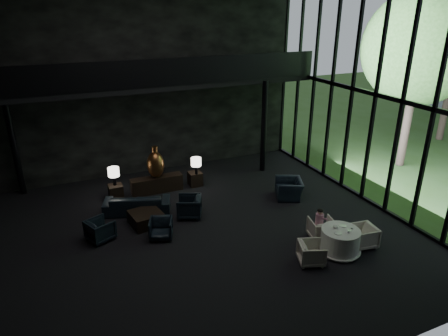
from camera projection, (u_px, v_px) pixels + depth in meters
name	position (u px, v px, depth m)	size (l,w,h in m)	color
floor	(191.00, 236.00, 12.81)	(14.00, 12.00, 0.02)	black
wall_back	(140.00, 81.00, 16.39)	(14.00, 0.04, 8.00)	black
wall_front	(311.00, 203.00, 6.22)	(14.00, 0.04, 8.00)	black
curtain_wall	(376.00, 94.00, 13.90)	(0.20, 12.00, 8.00)	black
mezzanine_back	(170.00, 83.00, 15.92)	(12.00, 2.00, 0.25)	black
railing_back	(177.00, 71.00, 14.85)	(12.00, 0.06, 1.00)	black
column_nw	(14.00, 145.00, 15.02)	(0.24, 0.24, 4.00)	black
column_ne	(264.00, 127.00, 17.24)	(0.24, 0.24, 4.00)	black
tree_near	(420.00, 48.00, 16.65)	(4.80, 4.80, 7.65)	#382D23
console	(157.00, 184.00, 15.76)	(2.02, 0.46, 0.64)	black
bronze_urn	(156.00, 164.00, 15.44)	(0.67, 0.67, 1.25)	#B57B38
side_table_left	(116.00, 192.00, 15.19)	(0.52, 0.52, 0.57)	black
table_lamp_left	(114.00, 173.00, 14.92)	(0.42, 0.42, 0.70)	black
side_table_right	(195.00, 179.00, 16.37)	(0.52, 0.52, 0.57)	black
table_lamp_right	(196.00, 163.00, 15.93)	(0.41, 0.41, 0.69)	black
sofa	(137.00, 199.00, 14.14)	(2.59, 0.75, 1.01)	black
lounge_armchair_west	(100.00, 229.00, 12.50)	(0.73, 0.68, 0.75)	black
lounge_armchair_east	(189.00, 205.00, 13.86)	(0.86, 0.80, 0.88)	black
lounge_armchair_south	(161.00, 228.00, 12.61)	(0.65, 0.61, 0.67)	black
window_armchair	(289.00, 186.00, 15.25)	(1.12, 0.73, 0.97)	black
coffee_table	(146.00, 218.00, 13.45)	(0.99, 0.99, 0.44)	black
dining_table	(340.00, 242.00, 11.88)	(1.29, 1.29, 0.75)	white
dining_chair_north	(321.00, 228.00, 12.57)	(0.70, 0.66, 0.72)	beige
dining_chair_east	(363.00, 236.00, 12.18)	(0.69, 0.64, 0.71)	beige
dining_chair_west	(312.00, 253.00, 11.37)	(0.65, 0.61, 0.67)	silver
child	(320.00, 217.00, 12.52)	(0.26, 0.26, 0.56)	pink
plate_a	(338.00, 233.00, 11.56)	(0.23, 0.23, 0.01)	white
plate_b	(343.00, 225.00, 11.95)	(0.24, 0.24, 0.02)	white
saucer	(350.00, 230.00, 11.70)	(0.14, 0.14, 0.01)	white
coffee_cup	(352.00, 228.00, 11.77)	(0.07, 0.07, 0.05)	white
cereal_bowl	(335.00, 227.00, 11.82)	(0.16, 0.16, 0.08)	white
cream_pot	(349.00, 232.00, 11.56)	(0.06, 0.06, 0.07)	#99999E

